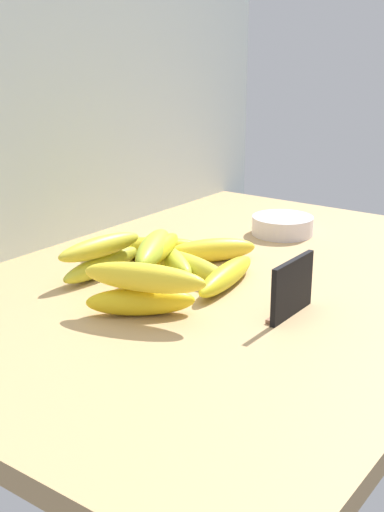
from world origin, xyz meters
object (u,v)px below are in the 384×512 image
object	(u,v)px
banana_4	(167,258)
banana_2	(141,301)
banana_8	(100,247)
banana_10	(153,248)
banana_5	(104,264)
banana_9	(144,278)
banana_3	(226,276)
chalkboard_sign	(292,290)
banana_0	(190,266)
fruit_bowl	(282,225)
banana_1	(145,247)
banana_7	(149,271)
banana_11	(158,250)
banana_6	(212,250)

from	to	relation	value
banana_4	banana_2	bearing A→B (deg)	-153.25
banana_8	banana_10	xyz separation A→B (cm)	(3.57, -8.33, 0.38)
banana_5	banana_9	bearing A→B (deg)	-120.25
banana_3	banana_9	xyz separation A→B (cm)	(-17.38, 2.42, 4.28)
chalkboard_sign	banana_9	bearing A→B (deg)	129.15
banana_0	banana_5	xyz separation A→B (cm)	(-7.13, 12.74, -0.21)
banana_3	fruit_bowl	bearing A→B (deg)	12.77
banana_4	banana_1	bearing A→B (deg)	66.67
banana_1	banana_4	distance (cm)	8.20
banana_2	banana_10	distance (cm)	14.64
chalkboard_sign	banana_10	size ratio (longest dim) A/B	0.62
banana_4	banana_10	size ratio (longest dim) A/B	1.06
banana_7	banana_10	xyz separation A→B (cm)	(0.56, -0.52, 3.84)
banana_7	banana_10	bearing A→B (deg)	-42.89
banana_0	banana_10	bearing A→B (deg)	140.93
banana_1	banana_11	distance (cm)	12.82
banana_4	banana_8	distance (cm)	11.70
banana_7	banana_9	bearing A→B (deg)	-142.69
banana_5	banana_9	xyz separation A→B (cm)	(-10.26, -17.59, 4.38)
banana_1	banana_5	distance (cm)	10.94
banana_4	banana_3	bearing A→B (deg)	-92.63
banana_0	banana_8	xyz separation A→B (cm)	(-8.31, 12.17, 3.27)
fruit_bowl	banana_4	distance (cm)	31.73
banana_3	banana_10	distance (cm)	12.65
banana_5	banana_11	bearing A→B (deg)	-73.07
fruit_bowl	banana_0	bearing A→B (deg)	179.91
banana_0	banana_9	size ratio (longest dim) A/B	1.06
banana_4	banana_7	world-z (taller)	banana_4
banana_6	chalkboard_sign	bearing A→B (deg)	-120.17
banana_5	banana_8	bearing A→B (deg)	-154.41
fruit_bowl	banana_5	size ratio (longest dim) A/B	0.64
chalkboard_sign	fruit_bowl	xyz separation A→B (cm)	(36.03, 21.04, -2.01)
banana_5	banana_6	distance (cm)	19.61
banana_8	banana_0	bearing A→B (deg)	-55.70
banana_0	banana_5	world-z (taller)	banana_0
banana_3	banana_8	world-z (taller)	banana_8
banana_2	banana_9	bearing A→B (deg)	-114.49
fruit_bowl	banana_10	size ratio (longest dim) A/B	0.69
banana_3	banana_8	distance (cm)	21.41
banana_3	banana_5	world-z (taller)	banana_3
banana_1	fruit_bowl	bearing A→B (deg)	-24.41
banana_5	banana_11	xyz separation A→B (cm)	(2.89, -9.49, 3.47)
fruit_bowl	banana_7	world-z (taller)	fruit_bowl
banana_2	banana_0	bearing A→B (deg)	12.10
banana_9	chalkboard_sign	bearing A→B (deg)	-50.85
fruit_bowl	banana_6	world-z (taller)	banana_6
banana_2	banana_3	distance (cm)	17.21
fruit_bowl	banana_1	size ratio (longest dim) A/B	0.60
banana_5	banana_11	distance (cm)	10.51
banana_1	banana_9	bearing A→B (deg)	-140.40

